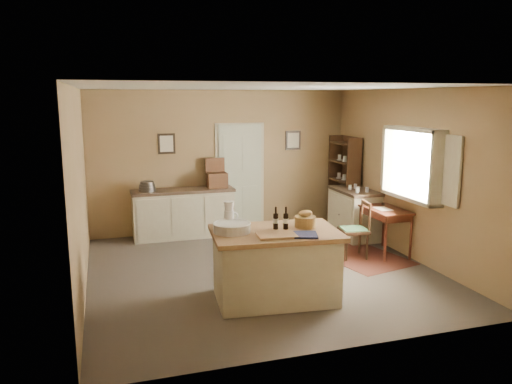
% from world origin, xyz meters
% --- Properties ---
extents(ground, '(5.00, 5.00, 0.00)m').
position_xyz_m(ground, '(0.00, 0.00, 0.00)').
color(ground, brown).
rests_on(ground, ground).
extents(wall_back, '(5.00, 0.10, 2.70)m').
position_xyz_m(wall_back, '(0.00, 2.50, 1.35)').
color(wall_back, '#8E714D').
rests_on(wall_back, ground).
extents(wall_front, '(5.00, 0.10, 2.70)m').
position_xyz_m(wall_front, '(0.00, -2.50, 1.35)').
color(wall_front, '#8E714D').
rests_on(wall_front, ground).
extents(wall_left, '(0.10, 5.00, 2.70)m').
position_xyz_m(wall_left, '(-2.50, 0.00, 1.35)').
color(wall_left, '#8E714D').
rests_on(wall_left, ground).
extents(wall_right, '(0.10, 5.00, 2.70)m').
position_xyz_m(wall_right, '(2.50, 0.00, 1.35)').
color(wall_right, '#8E714D').
rests_on(wall_right, ground).
extents(ceiling, '(5.00, 5.00, 0.00)m').
position_xyz_m(ceiling, '(0.00, 0.00, 2.70)').
color(ceiling, silver).
rests_on(ceiling, wall_back).
extents(door, '(0.97, 0.06, 2.11)m').
position_xyz_m(door, '(0.35, 2.47, 1.05)').
color(door, '#B4B99C').
rests_on(door, ground).
extents(framed_prints, '(2.82, 0.02, 0.38)m').
position_xyz_m(framed_prints, '(0.20, 2.48, 1.72)').
color(framed_prints, black).
rests_on(framed_prints, ground).
extents(window, '(0.25, 1.99, 1.12)m').
position_xyz_m(window, '(2.42, -0.20, 1.55)').
color(window, beige).
rests_on(window, ground).
extents(work_island, '(1.68, 1.18, 1.20)m').
position_xyz_m(work_island, '(-0.17, -1.05, 0.48)').
color(work_island, beige).
rests_on(work_island, ground).
extents(sideboard, '(1.87, 0.53, 1.18)m').
position_xyz_m(sideboard, '(-0.81, 2.20, 0.48)').
color(sideboard, beige).
rests_on(sideboard, ground).
extents(rug, '(1.43, 1.81, 0.01)m').
position_xyz_m(rug, '(1.75, 0.20, 0.00)').
color(rug, '#4D1B16').
rests_on(rug, ground).
extents(writing_desk, '(0.54, 0.88, 0.82)m').
position_xyz_m(writing_desk, '(2.20, 0.20, 0.67)').
color(writing_desk, '#37150C').
rests_on(writing_desk, ground).
extents(desk_chair, '(0.48, 0.48, 0.90)m').
position_xyz_m(desk_chair, '(1.61, 0.17, 0.45)').
color(desk_chair, '#301C10').
rests_on(desk_chair, ground).
extents(right_cabinet, '(0.60, 1.08, 0.99)m').
position_xyz_m(right_cabinet, '(2.20, 1.25, 0.46)').
color(right_cabinet, beige).
rests_on(right_cabinet, ground).
extents(shelving_unit, '(0.31, 0.82, 1.82)m').
position_xyz_m(shelving_unit, '(2.35, 1.90, 0.91)').
color(shelving_unit, '#301C10').
rests_on(shelving_unit, ground).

